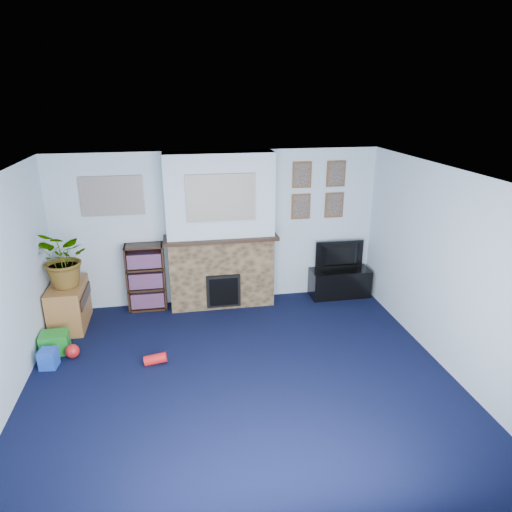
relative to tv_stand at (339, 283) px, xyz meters
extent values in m
cube|color=black|center=(-1.95, -2.03, -0.23)|extent=(5.00, 4.50, 0.01)
cube|color=white|center=(-1.95, -2.03, 2.17)|extent=(5.00, 4.50, 0.01)
cube|color=silver|center=(-1.95, 0.22, 0.97)|extent=(5.00, 0.04, 2.40)
cube|color=silver|center=(-1.95, -4.28, 0.97)|extent=(5.00, 0.04, 2.40)
cube|color=silver|center=(0.55, -2.03, 0.97)|extent=(0.04, 4.50, 2.40)
cube|color=brown|center=(-1.95, 0.02, 0.33)|extent=(1.60, 0.40, 1.10)
cube|color=brown|center=(-1.95, 0.02, 1.52)|extent=(1.60, 0.40, 1.30)
cube|color=brown|center=(-1.95, -0.01, 0.90)|extent=(1.72, 0.50, 0.05)
cube|color=brown|center=(-1.95, -0.19, 0.10)|extent=(0.52, 0.08, 0.52)
cube|color=brown|center=(-1.95, -0.23, 0.10)|extent=(0.44, 0.02, 0.44)
cube|color=gray|center=(-1.95, -0.19, 1.55)|extent=(1.00, 0.03, 0.68)
cube|color=gray|center=(-3.50, 0.21, 1.55)|extent=(0.90, 0.03, 0.58)
cube|color=brown|center=(-0.65, 0.20, 1.77)|extent=(0.30, 0.03, 0.40)
cube|color=brown|center=(-0.10, 0.20, 1.77)|extent=(0.30, 0.03, 0.40)
cube|color=brown|center=(-0.65, 0.20, 1.27)|extent=(0.30, 0.03, 0.40)
cube|color=brown|center=(-0.10, 0.20, 1.27)|extent=(0.30, 0.03, 0.40)
cube|color=black|center=(0.00, 0.00, 0.00)|extent=(0.97, 0.41, 0.46)
imported|color=black|center=(0.00, 0.02, 0.47)|extent=(0.80, 0.12, 0.46)
cube|color=black|center=(-3.11, 0.20, 0.30)|extent=(0.58, 0.02, 1.05)
cube|color=black|center=(-3.39, 0.07, 0.30)|extent=(0.03, 0.28, 1.05)
cube|color=black|center=(-2.84, 0.07, 0.30)|extent=(0.03, 0.28, 1.05)
cube|color=black|center=(-3.11, 0.07, -0.21)|extent=(0.56, 0.28, 0.03)
cube|color=black|center=(-3.11, 0.07, 0.12)|extent=(0.56, 0.28, 0.03)
cube|color=black|center=(-3.11, 0.07, 0.46)|extent=(0.56, 0.28, 0.03)
cube|color=black|center=(-3.11, 0.07, 0.81)|extent=(0.56, 0.28, 0.03)
cube|color=black|center=(-3.11, 0.06, -0.05)|extent=(0.50, 0.22, 0.24)
cube|color=black|center=(-3.11, 0.06, 0.28)|extent=(0.50, 0.22, 0.24)
cube|color=black|center=(-3.11, 0.06, 0.59)|extent=(0.50, 0.22, 0.22)
cube|color=#986131|center=(-4.19, -0.30, 0.12)|extent=(0.46, 0.82, 0.64)
imported|color=#26661E|center=(-4.14, -0.35, 0.83)|extent=(0.98, 0.97, 0.82)
cube|color=gold|center=(-1.96, -0.03, 1.00)|extent=(0.11, 0.07, 0.15)
cylinder|color=#B2BFC6|center=(-1.67, -0.03, 1.01)|extent=(0.05, 0.05, 0.16)
sphere|color=slate|center=(-2.42, -0.03, 0.99)|extent=(0.13, 0.13, 0.13)
cylinder|color=blue|center=(-1.24, -0.03, 0.99)|extent=(0.06, 0.06, 0.13)
cube|color=#198C26|center=(-4.25, -1.03, -0.08)|extent=(0.36, 0.30, 0.28)
sphere|color=red|center=(-4.01, -1.20, -0.14)|extent=(0.18, 0.18, 0.18)
cube|color=blue|center=(-4.25, -1.38, -0.12)|extent=(0.22, 0.22, 0.24)
cylinder|color=red|center=(-2.96, -1.55, -0.15)|extent=(0.29, 0.13, 0.17)
camera|label=1|loc=(-2.59, -6.60, 2.99)|focal=32.00mm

